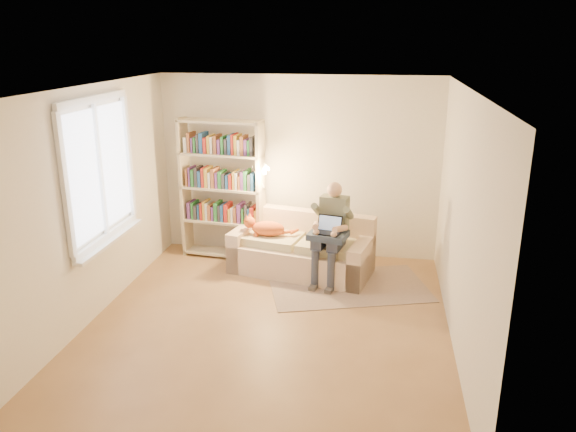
% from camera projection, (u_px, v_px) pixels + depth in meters
% --- Properties ---
extents(floor, '(4.50, 4.50, 0.00)m').
position_uv_depth(floor, '(268.00, 323.00, 6.34)').
color(floor, olive).
rests_on(floor, ground).
extents(ceiling, '(4.00, 4.50, 0.02)m').
position_uv_depth(ceiling, '(266.00, 88.00, 5.54)').
color(ceiling, white).
rests_on(ceiling, wall_back).
extents(wall_left, '(0.02, 4.50, 2.60)m').
position_uv_depth(wall_left, '(92.00, 205.00, 6.25)').
color(wall_left, silver).
rests_on(wall_left, floor).
extents(wall_right, '(0.02, 4.50, 2.60)m').
position_uv_depth(wall_right, '(462.00, 224.00, 5.62)').
color(wall_right, silver).
rests_on(wall_right, floor).
extents(wall_back, '(4.00, 0.02, 2.60)m').
position_uv_depth(wall_back, '(299.00, 167.00, 8.05)').
color(wall_back, silver).
rests_on(wall_back, floor).
extents(wall_front, '(4.00, 0.02, 2.60)m').
position_uv_depth(wall_front, '(201.00, 312.00, 3.83)').
color(wall_front, silver).
rests_on(wall_front, floor).
extents(window, '(0.12, 1.52, 1.69)m').
position_uv_depth(window, '(104.00, 194.00, 6.41)').
color(window, white).
rests_on(window, wall_left).
extents(sofa, '(2.00, 1.21, 0.79)m').
position_uv_depth(sofa, '(302.00, 252.00, 7.66)').
color(sofa, beige).
rests_on(sofa, floor).
extents(person, '(0.46, 0.63, 1.32)m').
position_uv_depth(person, '(331.00, 227.00, 7.23)').
color(person, slate).
rests_on(person, sofa).
extents(cat, '(0.70, 0.33, 0.25)m').
position_uv_depth(cat, '(268.00, 228.00, 7.61)').
color(cat, orange).
rests_on(cat, sofa).
extents(blanket, '(0.54, 0.48, 0.08)m').
position_uv_depth(blanket, '(325.00, 235.00, 7.17)').
color(blanket, '#283447').
rests_on(blanket, person).
extents(laptop, '(0.36, 0.31, 0.28)m').
position_uv_depth(laptop, '(325.00, 228.00, 7.15)').
color(laptop, black).
rests_on(laptop, blanket).
extents(bookshelf, '(1.33, 0.50, 2.02)m').
position_uv_depth(bookshelf, '(222.00, 183.00, 7.94)').
color(bookshelf, beige).
rests_on(bookshelf, floor).
extents(rug, '(2.25, 1.71, 0.01)m').
position_uv_depth(rug, '(348.00, 287.00, 7.25)').
color(rug, gray).
rests_on(rug, floor).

